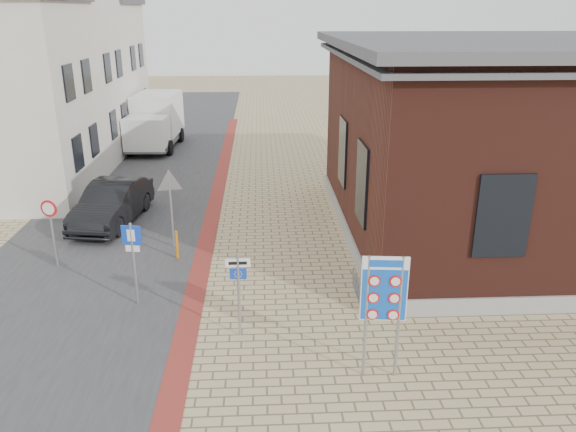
{
  "coord_description": "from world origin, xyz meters",
  "views": [
    {
      "loc": [
        -0.05,
        -11.92,
        7.64
      ],
      "look_at": [
        0.7,
        2.9,
        2.2
      ],
      "focal_mm": 35.0,
      "sensor_mm": 36.0,
      "label": 1
    }
  ],
  "objects_px": {
    "bollard": "(177,245)",
    "border_sign": "(384,292)",
    "sedan": "(112,203)",
    "essen_sign": "(238,283)",
    "parking_sign": "(133,250)",
    "box_truck": "(155,121)"
  },
  "relations": [
    {
      "from": "sedan",
      "to": "essen_sign",
      "type": "bearing_deg",
      "value": -49.7
    },
    {
      "from": "parking_sign",
      "to": "bollard",
      "type": "bearing_deg",
      "value": 87.6
    },
    {
      "from": "bollard",
      "to": "border_sign",
      "type": "bearing_deg",
      "value": -50.75
    },
    {
      "from": "essen_sign",
      "to": "parking_sign",
      "type": "relative_size",
      "value": 0.93
    },
    {
      "from": "essen_sign",
      "to": "bollard",
      "type": "distance_m",
      "value": 5.27
    },
    {
      "from": "sedan",
      "to": "border_sign",
      "type": "bearing_deg",
      "value": -42.03
    },
    {
      "from": "essen_sign",
      "to": "box_truck",
      "type": "bearing_deg",
      "value": 104.34
    },
    {
      "from": "parking_sign",
      "to": "essen_sign",
      "type": "bearing_deg",
      "value": -20.17
    },
    {
      "from": "border_sign",
      "to": "parking_sign",
      "type": "bearing_deg",
      "value": 155.44
    },
    {
      "from": "border_sign",
      "to": "sedan",
      "type": "bearing_deg",
      "value": 135.05
    },
    {
      "from": "essen_sign",
      "to": "parking_sign",
      "type": "distance_m",
      "value": 3.33
    },
    {
      "from": "border_sign",
      "to": "box_truck",
      "type": "bearing_deg",
      "value": 116.66
    },
    {
      "from": "box_truck",
      "to": "essen_sign",
      "type": "height_order",
      "value": "box_truck"
    },
    {
      "from": "sedan",
      "to": "parking_sign",
      "type": "distance_m",
      "value": 6.9
    },
    {
      "from": "box_truck",
      "to": "essen_sign",
      "type": "bearing_deg",
      "value": -72.13
    },
    {
      "from": "sedan",
      "to": "parking_sign",
      "type": "relative_size",
      "value": 1.99
    },
    {
      "from": "box_truck",
      "to": "bollard",
      "type": "distance_m",
      "value": 16.44
    },
    {
      "from": "sedan",
      "to": "essen_sign",
      "type": "distance_m",
      "value": 9.65
    },
    {
      "from": "essen_sign",
      "to": "sedan",
      "type": "bearing_deg",
      "value": 121.17
    },
    {
      "from": "sedan",
      "to": "essen_sign",
      "type": "xyz_separation_m",
      "value": [
        5.05,
        -8.19,
        0.67
      ]
    },
    {
      "from": "sedan",
      "to": "essen_sign",
      "type": "height_order",
      "value": "essen_sign"
    },
    {
      "from": "box_truck",
      "to": "essen_sign",
      "type": "xyz_separation_m",
      "value": [
        5.51,
        -20.77,
        -0.12
      ]
    }
  ]
}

